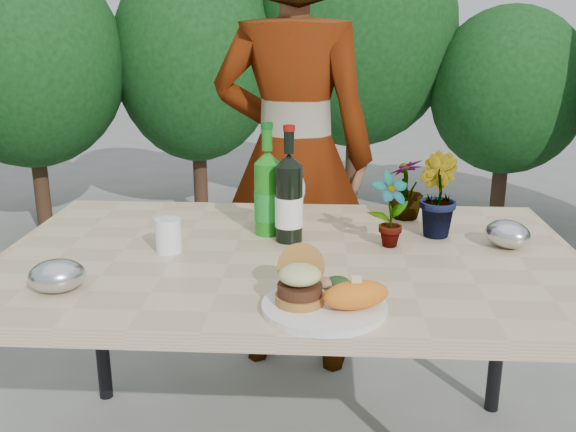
# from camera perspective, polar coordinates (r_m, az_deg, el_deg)

# --- Properties ---
(patio_table) EXTENTS (1.60, 1.00, 0.75)m
(patio_table) POSITION_cam_1_polar(r_m,az_deg,el_deg) (1.80, 0.15, -4.98)
(patio_table) COLOR #CAAF86
(patio_table) RESTS_ON ground
(shrub_hedge) EXTENTS (6.83, 5.06, 2.11)m
(shrub_hedge) POSITION_cam_1_polar(r_m,az_deg,el_deg) (3.31, 5.10, 12.25)
(shrub_hedge) COLOR #382316
(shrub_hedge) RESTS_ON ground
(dinner_plate) EXTENTS (0.28, 0.28, 0.01)m
(dinner_plate) POSITION_cam_1_polar(r_m,az_deg,el_deg) (1.44, 3.25, -8.03)
(dinner_plate) COLOR white
(dinner_plate) RESTS_ON patio_table
(burger_stack) EXTENTS (0.11, 0.16, 0.11)m
(burger_stack) POSITION_cam_1_polar(r_m,az_deg,el_deg) (1.44, 1.08, -5.75)
(burger_stack) COLOR #B7722D
(burger_stack) RESTS_ON dinner_plate
(sweet_potato) EXTENTS (0.17, 0.12, 0.06)m
(sweet_potato) POSITION_cam_1_polar(r_m,az_deg,el_deg) (1.41, 6.06, -6.99)
(sweet_potato) COLOR orange
(sweet_potato) RESTS_ON dinner_plate
(grilled_veg) EXTENTS (0.08, 0.05, 0.03)m
(grilled_veg) POSITION_cam_1_polar(r_m,az_deg,el_deg) (1.52, 3.93, -5.88)
(grilled_veg) COLOR olive
(grilled_veg) RESTS_ON dinner_plate
(wine_bottle) EXTENTS (0.08, 0.08, 0.34)m
(wine_bottle) POSITION_cam_1_polar(r_m,az_deg,el_deg) (1.84, 0.09, 1.48)
(wine_bottle) COLOR black
(wine_bottle) RESTS_ON patio_table
(sparkling_water) EXTENTS (0.08, 0.08, 0.34)m
(sparkling_water) POSITION_cam_1_polar(r_m,az_deg,el_deg) (1.91, -1.82, 1.95)
(sparkling_water) COLOR #1A7B16
(sparkling_water) RESTS_ON patio_table
(plastic_cup) EXTENTS (0.07, 0.07, 0.09)m
(plastic_cup) POSITION_cam_1_polar(r_m,az_deg,el_deg) (1.80, -10.57, -1.70)
(plastic_cup) COLOR white
(plastic_cup) RESTS_ON patio_table
(seedling_left) EXTENTS (0.14, 0.12, 0.22)m
(seedling_left) POSITION_cam_1_polar(r_m,az_deg,el_deg) (1.82, 9.06, 0.53)
(seedling_left) COLOR #236121
(seedling_left) RESTS_ON patio_table
(seedling_mid) EXTENTS (0.15, 0.16, 0.25)m
(seedling_mid) POSITION_cam_1_polar(r_m,az_deg,el_deg) (1.94, 13.03, 1.85)
(seedling_mid) COLOR #21541D
(seedling_mid) RESTS_ON patio_table
(seedling_right) EXTENTS (0.15, 0.15, 0.20)m
(seedling_right) POSITION_cam_1_polar(r_m,az_deg,el_deg) (2.10, 10.48, 2.41)
(seedling_right) COLOR #215D20
(seedling_right) RESTS_ON patio_table
(blue_bowl) EXTENTS (0.18, 0.18, 0.11)m
(blue_bowl) POSITION_cam_1_polar(r_m,az_deg,el_deg) (2.18, -0.25, 2.00)
(blue_bowl) COLOR silver
(blue_bowl) RESTS_ON patio_table
(foil_packet_left) EXTENTS (0.16, 0.14, 0.08)m
(foil_packet_left) POSITION_cam_1_polar(r_m,az_deg,el_deg) (1.61, -19.84, -5.01)
(foil_packet_left) COLOR #B2B4B9
(foil_packet_left) RESTS_ON patio_table
(foil_packet_right) EXTENTS (0.17, 0.17, 0.08)m
(foil_packet_right) POSITION_cam_1_polar(r_m,az_deg,el_deg) (1.92, 18.94, -1.52)
(foil_packet_right) COLOR silver
(foil_packet_right) RESTS_ON patio_table
(person) EXTENTS (0.67, 0.49, 1.72)m
(person) POSITION_cam_1_polar(r_m,az_deg,el_deg) (2.49, 0.50, 5.18)
(person) COLOR #955D4A
(person) RESTS_ON ground
(terracotta_pot) EXTENTS (0.17, 0.17, 0.14)m
(terracotta_pot) POSITION_cam_1_polar(r_m,az_deg,el_deg) (4.10, -21.36, -2.72)
(terracotta_pot) COLOR #AB512C
(terracotta_pot) RESTS_ON ground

